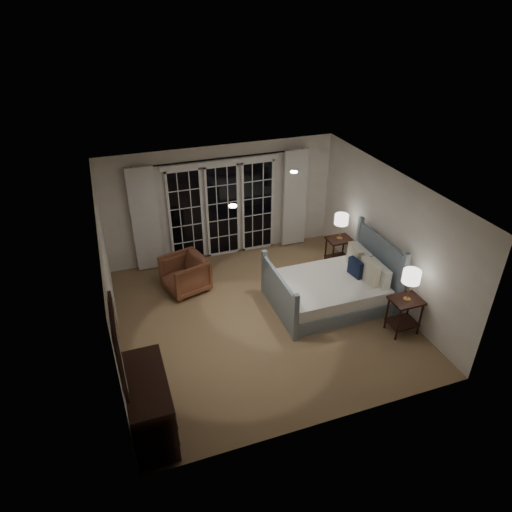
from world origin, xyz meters
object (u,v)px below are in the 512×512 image
object	(u,v)px
nightstand_left	(405,310)
dresser	(150,405)
nightstand_right	(338,248)
bed	(332,289)
lamp_left	(411,277)
lamp_right	(341,220)
armchair	(185,274)

from	to	relation	value
nightstand_left	dresser	distance (m)	4.46
dresser	nightstand_right	bearing A→B (deg)	33.95
bed	lamp_left	world-z (taller)	lamp_left
bed	lamp_right	xyz separation A→B (m)	(0.75, 1.17, 0.78)
nightstand_right	dresser	distance (m)	5.31
nightstand_left	nightstand_right	distance (m)	2.34
nightstand_right	bed	bearing A→B (deg)	-122.67
nightstand_left	lamp_right	world-z (taller)	lamp_right
nightstand_left	nightstand_right	size ratio (longest dim) A/B	1.04
lamp_right	armchair	bearing A→B (deg)	177.02
lamp_right	dresser	bearing A→B (deg)	-146.05
nightstand_left	lamp_right	xyz separation A→B (m)	(-0.01, 2.34, 0.65)
nightstand_right	dresser	size ratio (longest dim) A/B	0.51
lamp_left	armchair	world-z (taller)	lamp_left
nightstand_right	lamp_right	world-z (taller)	lamp_right
nightstand_right	dresser	xyz separation A→B (m)	(-4.40, -2.96, 0.02)
bed	nightstand_right	world-z (taller)	bed
nightstand_left	armchair	world-z (taller)	armchair
dresser	lamp_left	bearing A→B (deg)	8.02
nightstand_left	nightstand_right	bearing A→B (deg)	90.31
nightstand_right	armchair	xyz separation A→B (m)	(-3.29, 0.17, -0.07)
bed	armchair	bearing A→B (deg)	152.08
nightstand_left	armchair	xyz separation A→B (m)	(-3.30, 2.51, -0.09)
nightstand_right	lamp_left	xyz separation A→B (m)	(0.01, -2.34, 0.70)
nightstand_left	armchair	bearing A→B (deg)	142.72
bed	nightstand_right	size ratio (longest dim) A/B	3.20
lamp_left	nightstand_right	bearing A→B (deg)	90.31
lamp_left	armchair	distance (m)	4.22
nightstand_right	lamp_right	xyz separation A→B (m)	(0.00, 0.00, 0.67)
nightstand_right	armchair	world-z (taller)	armchair
bed	dresser	world-z (taller)	bed
bed	nightstand_left	size ratio (longest dim) A/B	3.09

